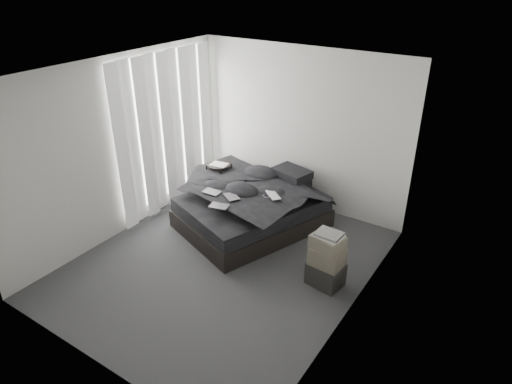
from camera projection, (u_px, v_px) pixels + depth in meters
The scene contains 25 objects.
floor at pixel (224, 263), 6.25m from camera, with size 3.60×4.20×0.01m, color #37373A.
ceiling at pixel (217, 72), 5.06m from camera, with size 3.60×4.20×0.01m, color white.
wall_back at pixel (301, 130), 7.22m from camera, with size 3.60×0.01×2.60m, color silver.
wall_front at pixel (79, 261), 4.09m from camera, with size 3.60×0.01×2.60m, color silver.
wall_left at pixel (121, 148), 6.53m from camera, with size 0.01×4.20×2.60m, color silver.
wall_right at pixel (358, 218), 4.78m from camera, with size 0.01×4.20×2.60m, color silver.
window_left at pixel (165, 127), 7.17m from camera, with size 0.02×2.00×2.30m, color white.
curtain_left at pixel (168, 132), 7.18m from camera, with size 0.06×2.12×2.48m, color white.
bed at pixel (252, 218), 7.05m from camera, with size 1.54×2.04×0.28m, color black.
mattress at pixel (252, 204), 6.94m from camera, with size 1.48×1.98×0.22m, color black.
duvet at pixel (249, 192), 6.81m from camera, with size 1.50×1.74×0.24m, color black.
pillow_lower at pixel (290, 179), 7.32m from camera, with size 0.61×0.42×0.14m, color black.
pillow_upper at pixel (292, 173), 7.20m from camera, with size 0.57×0.40×0.13m, color black.
laptop at pixel (270, 191), 6.54m from camera, with size 0.33×0.21×0.03m, color silver.
comic_a at pixel (212, 187), 6.67m from camera, with size 0.26×0.17×0.01m, color black.
comic_b at pixel (231, 192), 6.53m from camera, with size 0.26×0.17×0.01m, color black.
comic_c at pixel (219, 200), 6.28m from camera, with size 0.26×0.17×0.01m, color black.
side_stand at pixel (220, 184), 7.63m from camera, with size 0.38×0.38×0.71m, color black.
papers at pixel (219, 165), 7.45m from camera, with size 0.27×0.20×0.01m, color white.
floor_books at pixel (199, 197), 7.84m from camera, with size 0.13×0.18×0.13m, color black.
box_lower at pixel (325, 274), 5.78m from camera, with size 0.42×0.33×0.31m, color black.
box_mid at pixel (327, 256), 5.65m from camera, with size 0.39×0.31×0.24m, color #595346.
box_upper at pixel (328, 242), 5.57m from camera, with size 0.38×0.30×0.16m, color #595346.
art_book_white at pixel (329, 235), 5.52m from camera, with size 0.32×0.26×0.03m, color silver.
art_book_snake at pixel (329, 234), 5.50m from camera, with size 0.31×0.25×0.03m, color silver.
Camera 1 is at (3.17, -4.04, 3.73)m, focal length 32.00 mm.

